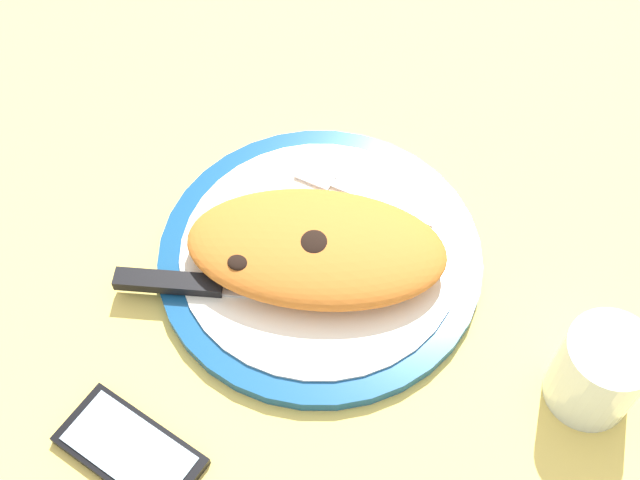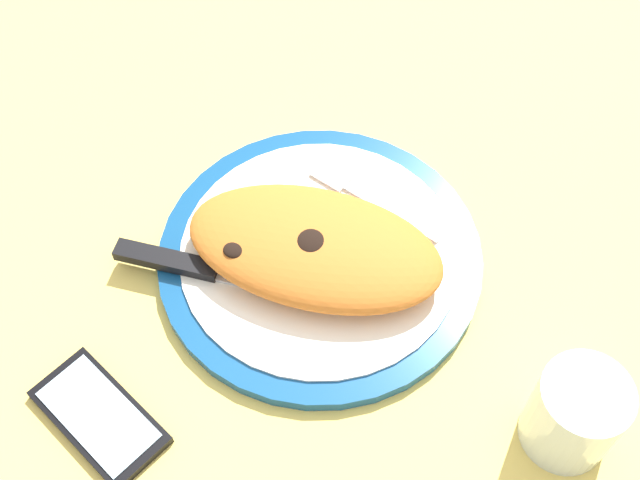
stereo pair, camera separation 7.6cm
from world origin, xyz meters
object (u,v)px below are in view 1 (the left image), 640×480
calzone (315,247)px  knife (200,285)px  fork (351,191)px  plate (320,256)px  water_glass (597,374)px  smartphone (130,450)px

calzone → knife: calzone is taller
calzone → fork: (-1.09, -9.25, -2.15)cm
plate → knife: bearing=37.4°
water_glass → smartphone: bearing=25.0°
fork → knife: 18.96cm
fork → water_glass: water_glass is taller
plate → fork: 8.19cm
plate → fork: (-0.95, -8.06, 1.10)cm
water_glass → plate: bearing=-13.4°
calzone → water_glass: water_glass is taller
calzone → fork: calzone is taller
calzone → plate: bearing=-96.9°
calzone → smartphone: calzone is taller
calzone → knife: size_ratio=1.15×
calzone → smartphone: 25.33cm
plate → calzone: size_ratio=1.18×
plate → water_glass: water_glass is taller
calzone → smartphone: (9.90, 23.05, -3.51)cm
smartphone → knife: bearing=-90.6°
plate → fork: size_ratio=2.09×
plate → calzone: calzone is taller
plate → smartphone: size_ratio=2.30×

